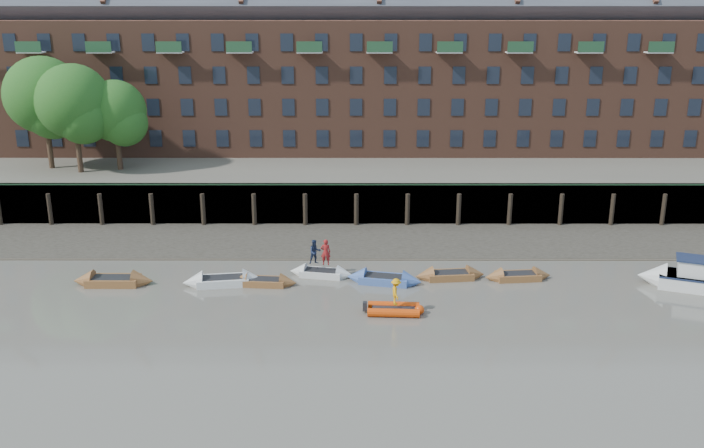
{
  "coord_description": "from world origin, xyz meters",
  "views": [
    {
      "loc": [
        -2.24,
        -34.06,
        17.64
      ],
      "look_at": [
        -2.32,
        12.0,
        3.2
      ],
      "focal_mm": 38.0,
      "sensor_mm": 36.0,
      "label": 1
    }
  ],
  "objects_px": {
    "rowboat_1": "(223,281)",
    "rowboat_3": "(321,273)",
    "rowboat_6": "(518,276)",
    "person_rower_b": "(315,252)",
    "person_rib_crew": "(396,292)",
    "rowboat_5": "(450,275)",
    "person_rower_a": "(326,252)",
    "rowboat_0": "(113,281)",
    "rib_tender": "(396,309)",
    "motor_launch": "(684,278)",
    "rowboat_2": "(264,282)",
    "rowboat_4": "(384,279)"
  },
  "relations": [
    {
      "from": "person_rower_a",
      "to": "rowboat_3",
      "type": "bearing_deg",
      "value": -14.73
    },
    {
      "from": "rowboat_3",
      "to": "rowboat_2",
      "type": "bearing_deg",
      "value": -145.7
    },
    {
      "from": "rowboat_0",
      "to": "rowboat_4",
      "type": "distance_m",
      "value": 17.03
    },
    {
      "from": "motor_launch",
      "to": "person_rib_crew",
      "type": "distance_m",
      "value": 18.53
    },
    {
      "from": "rowboat_3",
      "to": "rowboat_1",
      "type": "bearing_deg",
      "value": -155.43
    },
    {
      "from": "person_rower_b",
      "to": "person_rib_crew",
      "type": "xyz_separation_m",
      "value": [
        4.9,
        -5.92,
        -0.31
      ]
    },
    {
      "from": "rowboat_2",
      "to": "person_rower_a",
      "type": "height_order",
      "value": "person_rower_a"
    },
    {
      "from": "rowboat_1",
      "to": "person_rib_crew",
      "type": "distance_m",
      "value": 11.51
    },
    {
      "from": "rib_tender",
      "to": "person_rib_crew",
      "type": "bearing_deg",
      "value": 126.06
    },
    {
      "from": "rowboat_4",
      "to": "motor_launch",
      "type": "height_order",
      "value": "motor_launch"
    },
    {
      "from": "rowboat_4",
      "to": "rib_tender",
      "type": "height_order",
      "value": "rowboat_4"
    },
    {
      "from": "rowboat_1",
      "to": "rowboat_6",
      "type": "height_order",
      "value": "rowboat_1"
    },
    {
      "from": "rowboat_4",
      "to": "rowboat_5",
      "type": "xyz_separation_m",
      "value": [
        4.26,
        0.73,
        -0.01
      ]
    },
    {
      "from": "rowboat_5",
      "to": "person_rower_a",
      "type": "relative_size",
      "value": 2.68
    },
    {
      "from": "rib_tender",
      "to": "rowboat_3",
      "type": "bearing_deg",
      "value": 131.21
    },
    {
      "from": "rowboat_6",
      "to": "rowboat_1",
      "type": "bearing_deg",
      "value": 177.14
    },
    {
      "from": "rowboat_1",
      "to": "rowboat_4",
      "type": "relative_size",
      "value": 1.04
    },
    {
      "from": "rowboat_5",
      "to": "person_rib_crew",
      "type": "height_order",
      "value": "person_rib_crew"
    },
    {
      "from": "rowboat_6",
      "to": "motor_launch",
      "type": "bearing_deg",
      "value": -13.1
    },
    {
      "from": "rowboat_1",
      "to": "motor_launch",
      "type": "bearing_deg",
      "value": -9.16
    },
    {
      "from": "rowboat_0",
      "to": "person_rib_crew",
      "type": "relative_size",
      "value": 3.19
    },
    {
      "from": "rowboat_4",
      "to": "rowboat_6",
      "type": "height_order",
      "value": "rowboat_4"
    },
    {
      "from": "rowboat_1",
      "to": "rowboat_2",
      "type": "xyz_separation_m",
      "value": [
        2.59,
        -0.05,
        -0.04
      ]
    },
    {
      "from": "rowboat_4",
      "to": "person_rower_b",
      "type": "xyz_separation_m",
      "value": [
        -4.42,
        1.3,
        1.37
      ]
    },
    {
      "from": "rowboat_3",
      "to": "rowboat_4",
      "type": "bearing_deg",
      "value": -4.93
    },
    {
      "from": "rowboat_1",
      "to": "rowboat_3",
      "type": "xyz_separation_m",
      "value": [
        6.13,
        1.46,
        -0.04
      ]
    },
    {
      "from": "rowboat_3",
      "to": "motor_launch",
      "type": "distance_m",
      "value": 22.67
    },
    {
      "from": "rowboat_1",
      "to": "rowboat_5",
      "type": "bearing_deg",
      "value": -4.27
    },
    {
      "from": "person_rib_crew",
      "to": "rib_tender",
      "type": "bearing_deg",
      "value": -150.97
    },
    {
      "from": "rowboat_0",
      "to": "rowboat_5",
      "type": "xyz_separation_m",
      "value": [
        21.29,
        1.05,
        -0.03
      ]
    },
    {
      "from": "rowboat_3",
      "to": "rowboat_6",
      "type": "distance_m",
      "value": 12.61
    },
    {
      "from": "rowboat_3",
      "to": "motor_launch",
      "type": "height_order",
      "value": "motor_launch"
    },
    {
      "from": "rowboat_0",
      "to": "rowboat_2",
      "type": "bearing_deg",
      "value": -0.02
    },
    {
      "from": "rowboat_0",
      "to": "rowboat_3",
      "type": "distance_m",
      "value": 13.11
    },
    {
      "from": "rowboat_1",
      "to": "rowboat_3",
      "type": "height_order",
      "value": "rowboat_1"
    },
    {
      "from": "rowboat_0",
      "to": "rowboat_4",
      "type": "relative_size",
      "value": 1.01
    },
    {
      "from": "rowboat_0",
      "to": "motor_launch",
      "type": "bearing_deg",
      "value": -0.39
    },
    {
      "from": "rib_tender",
      "to": "rowboat_0",
      "type": "bearing_deg",
      "value": 169.5
    },
    {
      "from": "rowboat_2",
      "to": "person_rower_b",
      "type": "relative_size",
      "value": 2.64
    },
    {
      "from": "person_rower_b",
      "to": "person_rib_crew",
      "type": "relative_size",
      "value": 1.02
    },
    {
      "from": "rowboat_2",
      "to": "rowboat_6",
      "type": "relative_size",
      "value": 0.96
    },
    {
      "from": "rib_tender",
      "to": "person_rower_a",
      "type": "distance_m",
      "value": 7.24
    },
    {
      "from": "rowboat_3",
      "to": "rowboat_6",
      "type": "xyz_separation_m",
      "value": [
        12.6,
        -0.55,
        0.01
      ]
    },
    {
      "from": "rowboat_2",
      "to": "rowboat_5",
      "type": "relative_size",
      "value": 0.92
    },
    {
      "from": "rowboat_0",
      "to": "rowboat_2",
      "type": "distance_m",
      "value": 9.48
    },
    {
      "from": "rowboat_3",
      "to": "rowboat_5",
      "type": "xyz_separation_m",
      "value": [
        8.27,
        -0.43,
        0.02
      ]
    },
    {
      "from": "rowboat_2",
      "to": "person_rower_b",
      "type": "distance_m",
      "value": 3.82
    },
    {
      "from": "rowboat_4",
      "to": "rowboat_6",
      "type": "distance_m",
      "value": 8.61
    },
    {
      "from": "rowboat_0",
      "to": "rib_tender",
      "type": "relative_size",
      "value": 1.53
    },
    {
      "from": "rowboat_6",
      "to": "person_rower_b",
      "type": "relative_size",
      "value": 2.75
    }
  ]
}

